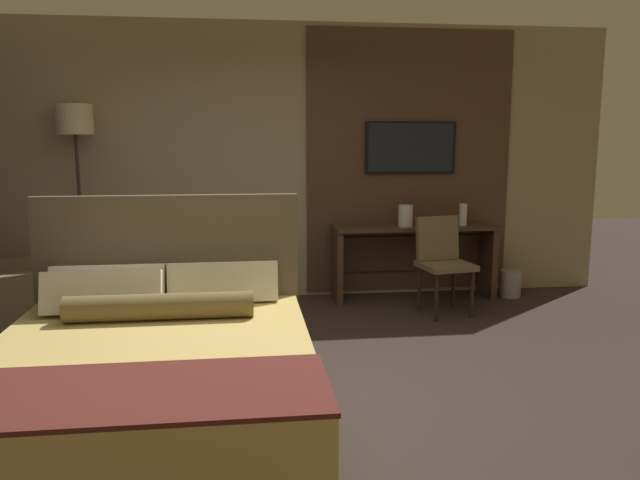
% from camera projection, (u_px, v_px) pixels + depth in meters
% --- Properties ---
extents(ground_plane, '(16.00, 16.00, 0.00)m').
position_uv_depth(ground_plane, '(286.00, 395.00, 4.07)').
color(ground_plane, '#332823').
extents(wall_back_tv_panel, '(7.20, 0.09, 2.80)m').
position_uv_depth(wall_back_tv_panel, '(285.00, 163.00, 6.40)').
color(wall_back_tv_panel, tan).
rests_on(wall_back_tv_panel, ground_plane).
extents(bed, '(1.86, 2.15, 1.26)m').
position_uv_depth(bed, '(153.00, 370.00, 3.65)').
color(bed, '#33281E').
rests_on(bed, ground_plane).
extents(desk, '(1.66, 0.46, 0.77)m').
position_uv_depth(desk, '(413.00, 249.00, 6.46)').
color(desk, '#422D1E').
rests_on(desk, ground_plane).
extents(tv, '(0.96, 0.04, 0.54)m').
position_uv_depth(tv, '(410.00, 148.00, 6.46)').
color(tv, black).
extents(desk_chair, '(0.53, 0.53, 0.92)m').
position_uv_depth(desk_chair, '(442.00, 255.00, 5.90)').
color(desk_chair, brown).
rests_on(desk_chair, ground_plane).
extents(armchair_by_window, '(1.18, 1.19, 0.79)m').
position_uv_depth(armchair_by_window, '(15.00, 299.00, 5.44)').
color(armchair_by_window, brown).
rests_on(armchair_by_window, ground_plane).
extents(floor_lamp, '(0.34, 0.34, 1.97)m').
position_uv_depth(floor_lamp, '(76.00, 137.00, 5.86)').
color(floor_lamp, '#282623').
rests_on(floor_lamp, ground_plane).
extents(vase_tall, '(0.15, 0.15, 0.22)m').
position_uv_depth(vase_tall, '(406.00, 216.00, 6.30)').
color(vase_tall, silver).
rests_on(vase_tall, desk).
extents(vase_short, '(0.08, 0.08, 0.22)m').
position_uv_depth(vase_short, '(463.00, 215.00, 6.37)').
color(vase_short, silver).
rests_on(vase_short, desk).
extents(book, '(0.24, 0.18, 0.03)m').
position_uv_depth(book, '(434.00, 224.00, 6.36)').
color(book, '#332D28').
rests_on(book, desk).
extents(waste_bin, '(0.22, 0.22, 0.28)m').
position_uv_depth(waste_bin, '(510.00, 283.00, 6.55)').
color(waste_bin, gray).
rests_on(waste_bin, ground_plane).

